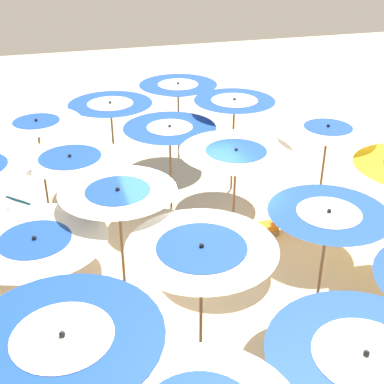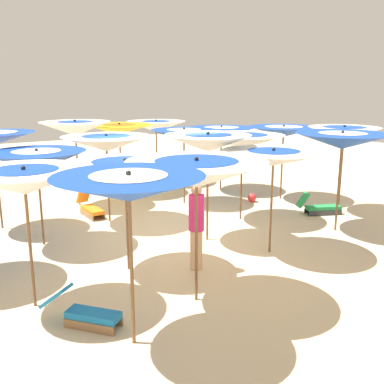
# 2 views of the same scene
# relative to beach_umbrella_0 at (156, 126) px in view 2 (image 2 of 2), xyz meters

# --- Properties ---
(ground) EXTENTS (39.55, 39.55, 0.04)m
(ground) POSITION_rel_beach_umbrella_0_xyz_m (-2.53, -5.00, -2.08)
(ground) COLOR beige
(beach_umbrella_0) EXTENTS (2.13, 2.13, 2.31)m
(beach_umbrella_0) POSITION_rel_beach_umbrella_0_xyz_m (0.00, 0.00, 0.00)
(beach_umbrella_0) COLOR brown
(beach_umbrella_0) RESTS_ON ground
(beach_umbrella_1) EXTENTS (2.20, 2.20, 2.33)m
(beach_umbrella_1) POSITION_rel_beach_umbrella_0_xyz_m (-1.78, -0.85, 0.05)
(beach_umbrella_1) COLOR brown
(beach_umbrella_1) RESTS_ON ground
(beach_umbrella_2) EXTENTS (2.04, 2.04, 2.55)m
(beach_umbrella_2) POSITION_rel_beach_umbrella_0_xyz_m (-3.50, -1.72, 0.23)
(beach_umbrella_2) COLOR brown
(beach_umbrella_2) RESTS_ON ground
(beach_umbrella_5) EXTENTS (2.24, 2.24, 2.20)m
(beach_umbrella_5) POSITION_rel_beach_umbrella_0_xyz_m (1.27, -2.31, -0.08)
(beach_umbrella_5) COLOR brown
(beach_umbrella_5) RESTS_ON ground
(beach_umbrella_6) EXTENTS (1.95, 1.95, 2.30)m
(beach_umbrella_6) POSITION_rel_beach_umbrella_0_xyz_m (-0.70, -3.18, 0.00)
(beach_umbrella_6) COLOR brown
(beach_umbrella_6) RESTS_ON ground
(beach_umbrella_7) EXTENTS (2.27, 2.27, 2.32)m
(beach_umbrella_7) POSITION_rel_beach_umbrella_0_xyz_m (-3.35, -3.79, 0.01)
(beach_umbrella_7) COLOR brown
(beach_umbrella_7) RESTS_ON ground
(beach_umbrella_8) EXTENTS (2.12, 2.12, 2.19)m
(beach_umbrella_8) POSITION_rel_beach_umbrella_0_xyz_m (-5.28, -4.68, -0.15)
(beach_umbrella_8) COLOR brown
(beach_umbrella_8) RESTS_ON ground
(beach_umbrella_10) EXTENTS (2.18, 2.18, 2.34)m
(beach_umbrella_10) POSITION_rel_beach_umbrella_0_xyz_m (2.19, -4.32, 0.06)
(beach_umbrella_10) COLOR brown
(beach_umbrella_10) RESTS_ON ground
(beach_umbrella_11) EXTENTS (2.20, 2.20, 2.33)m
(beach_umbrella_11) POSITION_rel_beach_umbrella_0_xyz_m (-0.26, -5.43, 0.04)
(beach_umbrella_11) COLOR brown
(beach_umbrella_11) RESTS_ON ground
(beach_umbrella_12) EXTENTS (1.94, 1.94, 2.51)m
(beach_umbrella_12) POSITION_rel_beach_umbrella_0_xyz_m (-1.95, -6.35, 0.20)
(beach_umbrella_12) COLOR brown
(beach_umbrella_12) RESTS_ON ground
(beach_umbrella_13) EXTENTS (2.04, 2.04, 2.20)m
(beach_umbrella_13) POSITION_rel_beach_umbrella_0_xyz_m (-4.20, -6.98, -0.09)
(beach_umbrella_13) COLOR brown
(beach_umbrella_13) RESTS_ON ground
(beach_umbrella_14) EXTENTS (1.99, 1.99, 2.32)m
(beach_umbrella_14) POSITION_rel_beach_umbrella_0_xyz_m (-6.12, -7.57, 0.02)
(beach_umbrella_14) COLOR brown
(beach_umbrella_14) RESTS_ON ground
(beach_umbrella_15) EXTENTS (1.95, 1.95, 2.46)m
(beach_umbrella_15) POSITION_rel_beach_umbrella_0_xyz_m (2.58, -6.29, 0.15)
(beach_umbrella_15) COLOR brown
(beach_umbrella_15) RESTS_ON ground
(beach_umbrella_16) EXTENTS (2.25, 2.25, 2.47)m
(beach_umbrella_16) POSITION_rel_beach_umbrella_0_xyz_m (1.16, -7.43, 0.17)
(beach_umbrella_16) COLOR brown
(beach_umbrella_16) RESTS_ON ground
(beach_umbrella_17) EXTENTS (2.17, 2.17, 2.26)m
(beach_umbrella_17) POSITION_rel_beach_umbrella_0_xyz_m (-1.22, -7.70, -0.01)
(beach_umbrella_17) COLOR brown
(beach_umbrella_17) RESTS_ON ground
(beach_umbrella_18) EXTENTS (2.25, 2.25, 2.43)m
(beach_umbrella_18) POSITION_rel_beach_umbrella_0_xyz_m (-3.76, -8.77, 0.10)
(beach_umbrella_18) COLOR brown
(beach_umbrella_18) RESTS_ON ground
(beach_umbrella_19) EXTENTS (2.00, 2.00, 2.45)m
(beach_umbrella_19) POSITION_rel_beach_umbrella_0_xyz_m (-5.19, -9.41, 0.17)
(beach_umbrella_19) COLOR brown
(beach_umbrella_19) RESTS_ON ground
(lounger_0) EXTENTS (1.06, 1.16, 0.59)m
(lounger_0) POSITION_rel_beach_umbrella_0_xyz_m (-5.60, -8.60, -1.85)
(lounger_0) COLOR olive
(lounger_0) RESTS_ON ground
(lounger_1) EXTENTS (0.41, 1.30, 0.66)m
(lounger_1) POSITION_rel_beach_umbrella_0_xyz_m (-3.60, -3.01, -1.85)
(lounger_1) COLOR olive
(lounger_1) RESTS_ON ground
(lounger_2) EXTENTS (1.28, 0.78, 0.64)m
(lounger_2) POSITION_rel_beach_umbrella_0_xyz_m (1.89, -6.24, -1.86)
(lounger_2) COLOR #333338
(lounger_2) RESTS_ON ground
(beachgoer_0) EXTENTS (0.30, 0.30, 1.71)m
(beachgoer_0) POSITION_rel_beach_umbrella_0_xyz_m (-3.07, -7.67, -1.16)
(beachgoer_0) COLOR #D8A87F
(beachgoer_0) RESTS_ON ground
(beach_ball) EXTENTS (0.27, 0.27, 0.27)m
(beach_ball) POSITION_rel_beach_umbrella_0_xyz_m (1.13, -4.19, -1.92)
(beach_ball) COLOR red
(beach_ball) RESTS_ON ground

